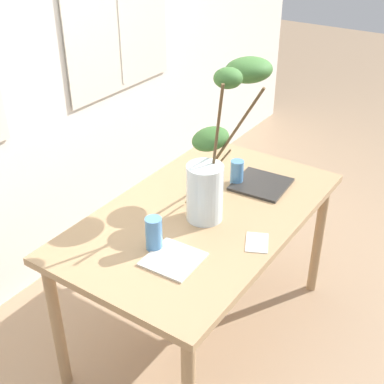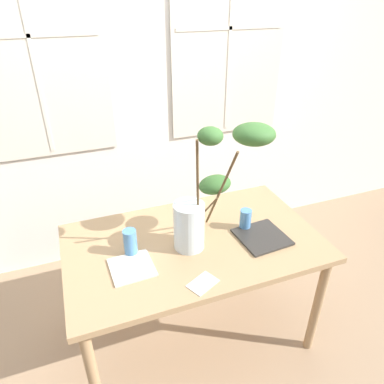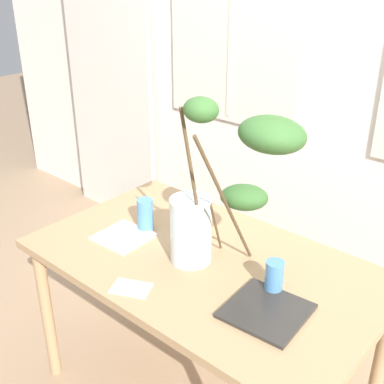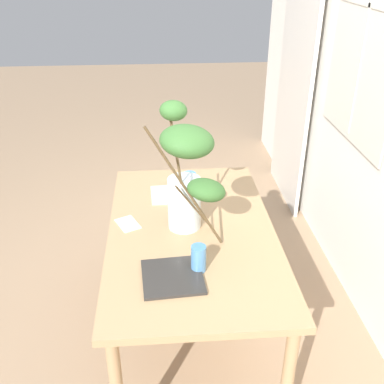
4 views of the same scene
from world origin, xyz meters
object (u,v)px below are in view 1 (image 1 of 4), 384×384
object	(u,v)px
dining_table	(203,226)
drinking_glass_blue_right	(237,172)
plate_square_left	(173,259)
plate_square_right	(261,184)
vase_with_branches	(219,145)
drinking_glass_blue_left	(154,234)

from	to	relation	value
dining_table	drinking_glass_blue_right	world-z (taller)	drinking_glass_blue_right
plate_square_left	dining_table	bearing A→B (deg)	14.81
plate_square_left	plate_square_right	xyz separation A→B (m)	(0.74, -0.01, 0.00)
drinking_glass_blue_right	plate_square_left	distance (m)	0.70
vase_with_branches	dining_table	bearing A→B (deg)	164.37
dining_table	plate_square_right	size ratio (longest dim) A/B	5.42
vase_with_branches	plate_square_left	distance (m)	0.56
drinking_glass_blue_right	plate_square_left	xyz separation A→B (m)	(-0.69, -0.10, -0.06)
vase_with_branches	drinking_glass_blue_left	bearing A→B (deg)	174.71
vase_with_branches	drinking_glass_blue_left	xyz separation A→B (m)	(-0.44, 0.04, -0.24)
drinking_glass_blue_right	vase_with_branches	bearing A→B (deg)	-172.62
plate_square_right	drinking_glass_blue_right	bearing A→B (deg)	112.17
dining_table	drinking_glass_blue_right	distance (m)	0.35
dining_table	plate_square_left	size ratio (longest dim) A/B	6.63
drinking_glass_blue_left	plate_square_right	xyz separation A→B (m)	(0.72, -0.13, -0.07)
plate_square_right	drinking_glass_blue_left	bearing A→B (deg)	170.03
plate_square_left	drinking_glass_blue_right	bearing A→B (deg)	8.48
vase_with_branches	drinking_glass_blue_right	xyz separation A→B (m)	(0.23, 0.03, -0.25)
plate_square_left	plate_square_right	distance (m)	0.74
dining_table	drinking_glass_blue_right	xyz separation A→B (m)	(0.32, 0.01, 0.14)
dining_table	vase_with_branches	bearing A→B (deg)	-15.63
dining_table	vase_with_branches	distance (m)	0.41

